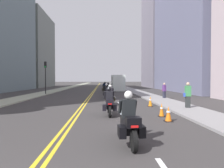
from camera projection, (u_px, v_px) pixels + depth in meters
The scene contains 24 objects.
ground_plane at pixel (97, 87), 49.35m from camera, with size 264.00×264.00×0.00m, color #363333.
sidewalk_left at pixel (70, 87), 49.00m from camera, with size 2.48×144.00×0.12m, color #979C85.
sidewalk_right at pixel (123, 87), 49.70m from camera, with size 2.48×144.00×0.12m, color gray.
centreline_yellow_inner at pixel (96, 87), 49.34m from camera, with size 0.12×132.00×0.01m, color yellow.
centreline_yellow_outer at pixel (97, 87), 49.36m from camera, with size 0.12×132.00×0.01m, color yellow.
lane_dashes_white at pixel (111, 92), 30.52m from camera, with size 0.14×56.40×0.01m.
building_right_1 at pixel (189, 30), 32.46m from camera, with size 6.42×20.41×21.04m.
building_left_2 at pixel (35, 51), 50.68m from camera, with size 6.96×15.57×19.31m.
building_right_2 at pixel (163, 36), 50.37m from camera, with size 9.07×13.35×27.11m.
motorcycle_0 at pixel (129, 123), 5.84m from camera, with size 0.78×2.23×1.64m.
motorcycle_1 at pixel (109, 104), 10.50m from camera, with size 0.77×2.11×1.61m.
motorcycle_2 at pixel (110, 97), 14.87m from camera, with size 0.77×2.09×1.59m.
motorcycle_3 at pixel (106, 92), 20.04m from camera, with size 0.78×2.28×1.60m.
motorcycle_4 at pixel (108, 90), 24.19m from camera, with size 0.78×2.15×1.63m.
motorcycle_5 at pixel (104, 88), 28.93m from camera, with size 0.77×2.32×1.62m.
motorcycle_6 at pixel (105, 87), 32.98m from camera, with size 0.77×2.13×1.58m.
motorcycle_7 at pixel (105, 86), 37.53m from camera, with size 0.78×2.16×1.63m.
traffic_cone_0 at pixel (168, 114), 8.98m from camera, with size 0.37×0.37×0.74m.
traffic_cone_1 at pixel (162, 110), 10.17m from camera, with size 0.32×0.32×0.73m.
traffic_cone_2 at pixel (150, 101), 13.99m from camera, with size 0.35×0.35×0.78m.
traffic_light_near at pixel (45, 72), 25.19m from camera, with size 0.28×0.38×4.38m.
pedestrian_0 at pixel (188, 95), 12.59m from camera, with size 0.48×0.22×1.81m.
pedestrian_1 at pixel (164, 91), 19.36m from camera, with size 0.32×0.51×1.66m.
parked_truck at pixel (118, 83), 35.31m from camera, with size 2.20×6.50×2.80m.
Camera 1 is at (1.47, -1.46, 1.98)m, focal length 30.43 mm.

